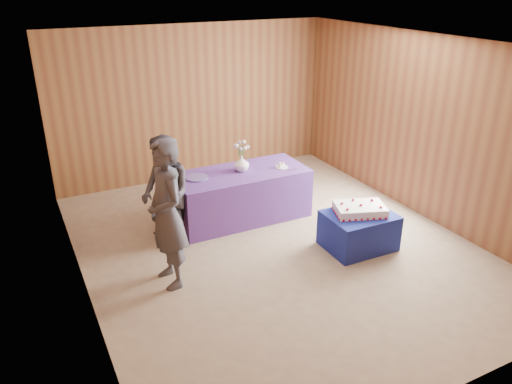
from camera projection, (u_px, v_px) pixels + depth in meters
ground at (275, 246)px, 6.89m from camera, size 6.00×6.00×0.00m
room_shell at (277, 119)px, 6.16m from camera, size 5.04×6.04×2.72m
cake_table at (359, 231)px, 6.77m from camera, size 0.92×0.72×0.50m
serving_table at (241, 195)px, 7.55m from camera, size 2.00×0.91×0.75m
sheet_cake at (360, 209)px, 6.67m from camera, size 0.79×0.66×0.16m
vase at (242, 163)px, 7.39m from camera, size 0.25×0.25×0.23m
flower_spray at (241, 146)px, 7.28m from camera, size 0.24×0.25×0.19m
platter at (197, 178)px, 7.16m from camera, size 0.39×0.39×0.02m
plate at (282, 167)px, 7.56m from camera, size 0.22×0.22×0.01m
cake_slice at (282, 165)px, 7.55m from camera, size 0.08×0.07×0.09m
knife at (290, 170)px, 7.45m from camera, size 0.26×0.03×0.00m
guest_left at (167, 215)px, 5.73m from camera, size 0.48×0.69×1.82m
guest_right at (166, 193)px, 6.60m from camera, size 0.69×0.84×1.56m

